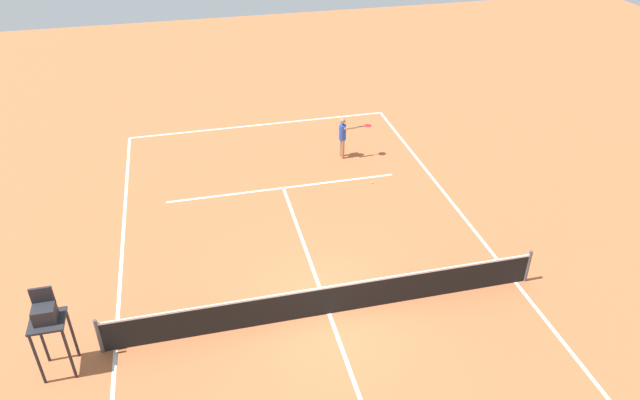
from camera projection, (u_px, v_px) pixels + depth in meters
name	position (u px, v px, depth m)	size (l,w,h in m)	color
ground_plane	(329.00, 313.00, 16.14)	(60.00, 60.00, 0.00)	#B76038
court_lines	(329.00, 313.00, 16.14)	(11.27, 24.72, 0.01)	white
tennis_net	(329.00, 300.00, 15.87)	(11.87, 0.10, 1.07)	#4C4C51
player_serving	(344.00, 134.00, 23.19)	(1.28, 0.51, 1.68)	#9E704C
tennis_ball	(372.00, 183.00, 21.95)	(0.07, 0.07, 0.07)	#CCE033
umpire_chair	(47.00, 320.00, 13.66)	(0.80, 0.80, 2.41)	#232328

